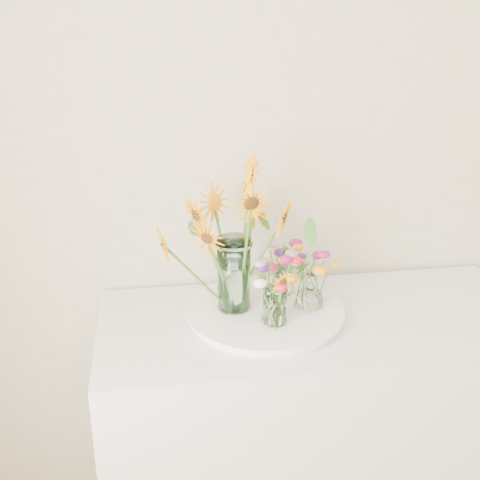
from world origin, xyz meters
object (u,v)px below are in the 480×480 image
at_px(small_vase_b, 311,291).
at_px(mason_jar, 234,274).
at_px(counter, 313,432).
at_px(small_vase_a, 275,306).
at_px(small_vase_c, 283,281).
at_px(tray, 265,314).

bearing_deg(small_vase_b, mason_jar, 172.62).
distance_m(counter, small_vase_a, 0.56).
height_order(small_vase_b, small_vase_c, small_vase_b).
height_order(small_vase_a, small_vase_c, small_vase_a).
bearing_deg(counter, small_vase_b, 147.59).
relative_size(tray, small_vase_c, 4.75).
relative_size(small_vase_a, small_vase_b, 1.00).
bearing_deg(counter, tray, 171.37).
xyz_separation_m(tray, small_vase_c, (0.08, 0.10, 0.06)).
bearing_deg(mason_jar, tray, -13.60).
distance_m(mason_jar, small_vase_a, 0.17).
xyz_separation_m(small_vase_a, small_vase_b, (0.13, 0.08, -0.00)).
bearing_deg(small_vase_c, counter, -53.47).
relative_size(mason_jar, small_vase_c, 2.41).
bearing_deg(small_vase_b, tray, 176.89).
relative_size(tray, small_vase_a, 3.92).
distance_m(small_vase_b, small_vase_c, 0.13).
distance_m(small_vase_a, small_vase_c, 0.20).
height_order(mason_jar, small_vase_a, mason_jar).
distance_m(counter, small_vase_c, 0.55).
distance_m(mason_jar, small_vase_c, 0.20).
bearing_deg(small_vase_c, small_vase_b, -59.14).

